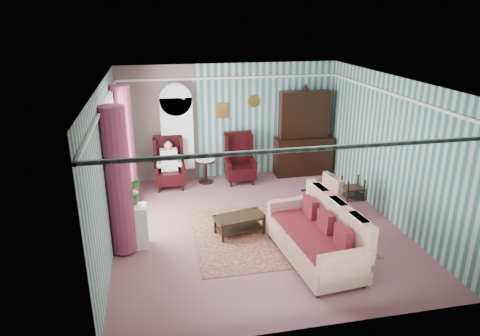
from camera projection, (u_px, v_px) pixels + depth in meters
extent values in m
plane|color=#824B51|center=(257.00, 227.00, 8.58)|extent=(6.00, 6.00, 0.00)
cube|color=#36635F|center=(230.00, 121.00, 10.85)|extent=(5.50, 0.02, 2.90)
cube|color=#36635F|center=(316.00, 233.00, 5.33)|extent=(5.50, 0.02, 2.90)
cube|color=#36635F|center=(108.00, 168.00, 7.57)|extent=(0.02, 6.00, 2.90)
cube|color=#36635F|center=(391.00, 150.00, 8.61)|extent=(0.02, 6.00, 2.90)
cube|color=silver|center=(259.00, 81.00, 7.60)|extent=(5.50, 6.00, 0.02)
cube|color=#964C5B|center=(158.00, 125.00, 10.51)|extent=(1.90, 0.01, 2.90)
cube|color=silver|center=(259.00, 101.00, 7.72)|extent=(5.50, 6.00, 0.05)
cube|color=white|center=(111.00, 153.00, 8.10)|extent=(0.04, 1.50, 1.90)
cylinder|color=#7D2F47|center=(118.00, 182.00, 7.23)|extent=(0.44, 0.44, 2.60)
cylinder|color=#7D2F47|center=(124.00, 146.00, 9.16)|extent=(0.44, 0.44, 2.60)
cube|color=#A86F2C|center=(222.00, 110.00, 10.69)|extent=(0.30, 0.03, 0.38)
cube|color=white|center=(178.00, 139.00, 10.56)|extent=(0.80, 0.28, 2.24)
cube|color=black|center=(304.00, 131.00, 11.05)|extent=(1.50, 0.56, 2.36)
cube|color=black|center=(169.00, 163.00, 10.33)|extent=(0.76, 0.80, 1.25)
cube|color=black|center=(240.00, 159.00, 10.66)|extent=(0.76, 0.80, 1.25)
cylinder|color=black|center=(206.00, 171.00, 10.75)|extent=(0.50, 0.50, 0.60)
cube|color=black|center=(353.00, 188.00, 9.79)|extent=(0.45, 0.38, 0.54)
cube|color=white|center=(132.00, 227.00, 7.72)|extent=(0.55, 0.35, 0.80)
cube|color=#46171F|center=(276.00, 232.00, 8.36)|extent=(3.20, 2.60, 0.01)
cube|color=#B7AC8E|center=(314.00, 235.00, 7.26)|extent=(1.11, 2.24, 0.98)
cube|color=beige|center=(320.00, 194.00, 8.90)|extent=(0.98, 0.82, 1.00)
cube|color=black|center=(240.00, 225.00, 8.25)|extent=(1.05, 0.69, 0.38)
imported|color=#24531A|center=(128.00, 198.00, 7.40)|extent=(0.45, 0.40, 0.44)
imported|color=#224816|center=(134.00, 191.00, 7.62)|extent=(0.31, 0.26, 0.51)
imported|color=#164818|center=(126.00, 196.00, 7.55)|extent=(0.27, 0.27, 0.40)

